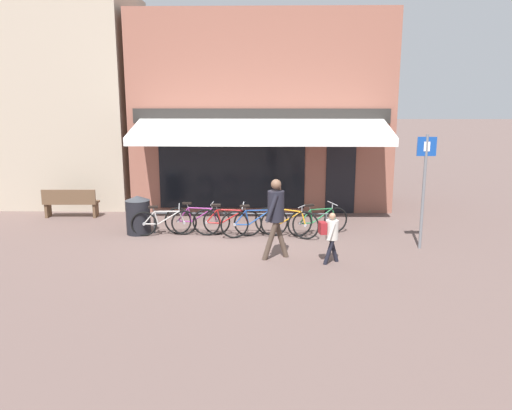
# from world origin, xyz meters

# --- Properties ---
(ground_plane) EXTENTS (160.00, 160.00, 0.00)m
(ground_plane) POSITION_xyz_m (0.00, 0.00, 0.00)
(ground_plane) COLOR brown
(shop_front) EXTENTS (8.20, 4.91, 6.15)m
(shop_front) POSITION_xyz_m (0.90, 4.39, 3.07)
(shop_front) COLOR #8E5647
(shop_front) RESTS_ON ground_plane
(neighbour_building) EXTENTS (5.85, 4.00, 6.96)m
(neighbour_building) POSITION_xyz_m (-6.32, 4.91, 3.48)
(neighbour_building) COLOR tan
(neighbour_building) RESTS_ON ground_plane
(bike_rack_rail) EXTENTS (4.65, 0.04, 0.57)m
(bike_rack_rail) POSITION_xyz_m (0.38, 0.37, 0.49)
(bike_rack_rail) COLOR #47494F
(bike_rack_rail) RESTS_ON ground_plane
(bicycle_silver) EXTENTS (1.69, 0.52, 0.82)m
(bicycle_silver) POSITION_xyz_m (-1.58, 0.12, 0.36)
(bicycle_silver) COLOR black
(bicycle_silver) RESTS_ON ground_plane
(bicycle_purple) EXTENTS (1.74, 0.52, 0.86)m
(bicycle_purple) POSITION_xyz_m (-0.74, 0.28, 0.39)
(bicycle_purple) COLOR black
(bicycle_purple) RESTS_ON ground_plane
(bicycle_red) EXTENTS (1.82, 0.52, 0.90)m
(bicycle_red) POSITION_xyz_m (0.06, 0.10, 0.39)
(bicycle_red) COLOR black
(bicycle_red) RESTS_ON ground_plane
(bicycle_blue) EXTENTS (1.75, 0.55, 0.88)m
(bicycle_blue) POSITION_xyz_m (0.78, 0.01, 0.39)
(bicycle_blue) COLOR black
(bicycle_blue) RESTS_ON ground_plane
(bicycle_orange) EXTENTS (1.67, 0.78, 0.87)m
(bicycle_orange) POSITION_xyz_m (1.59, 0.09, 0.39)
(bicycle_orange) COLOR black
(bicycle_orange) RESTS_ON ground_plane
(bicycle_green) EXTENTS (1.65, 0.74, 0.84)m
(bicycle_green) POSITION_xyz_m (2.43, 0.31, 0.38)
(bicycle_green) COLOR black
(bicycle_green) RESTS_ON ground_plane
(pedestrian_adult) EXTENTS (0.61, 0.62, 1.81)m
(pedestrian_adult) POSITION_xyz_m (1.29, -1.70, 1.11)
(pedestrian_adult) COLOR #47382D
(pedestrian_adult) RESTS_ON ground_plane
(pedestrian_child) EXTENTS (0.48, 0.49, 1.13)m
(pedestrian_child) POSITION_xyz_m (2.47, -2.00, 0.69)
(pedestrian_child) COLOR black
(pedestrian_child) RESTS_ON ground_plane
(litter_bin) EXTENTS (0.64, 0.64, 1.03)m
(litter_bin) POSITION_xyz_m (-2.30, 0.32, 0.52)
(litter_bin) COLOR black
(litter_bin) RESTS_ON ground_plane
(parking_sign) EXTENTS (0.44, 0.07, 2.71)m
(parking_sign) POSITION_xyz_m (4.76, -0.85, 1.65)
(parking_sign) COLOR slate
(parking_sign) RESTS_ON ground_plane
(park_bench) EXTENTS (1.61, 0.48, 0.87)m
(park_bench) POSITION_xyz_m (-4.81, 2.12, 0.46)
(park_bench) COLOR brown
(park_bench) RESTS_ON ground_plane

